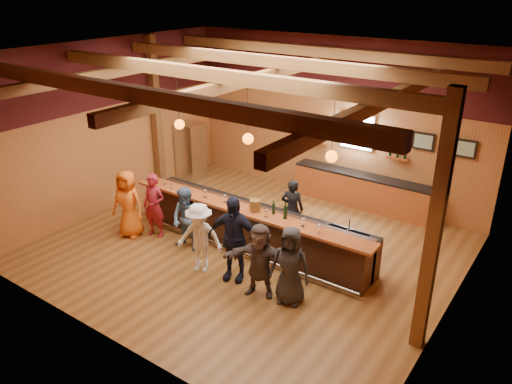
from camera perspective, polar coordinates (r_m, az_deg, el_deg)
room at (r=10.67m, az=-0.76°, el=8.80°), size 9.04×9.00×4.52m
bar_counter at (r=11.70m, az=-0.36°, el=-3.98°), size 6.30×1.07×1.11m
back_bar_cabinet at (r=14.06m, az=12.09°, el=0.13°), size 4.00×0.52×0.95m
window at (r=13.88m, az=11.50°, el=6.79°), size 0.95×0.09×0.95m
framed_pictures at (r=13.56m, az=14.85°, el=6.30°), size 5.35×0.05×0.45m
wine_shelves at (r=13.95m, az=11.25°, el=5.04°), size 3.00×0.18×0.30m
pendant_lights at (r=10.77m, az=-0.92°, el=6.13°), size 4.24×0.24×1.37m
stainless_fridge at (r=15.72m, az=-7.47°, el=4.61°), size 0.70×0.70×1.80m
customer_orange at (r=12.48m, az=-14.42°, el=-1.30°), size 0.93×0.72×1.69m
customer_redvest at (r=12.32m, az=-11.56°, el=-1.56°), size 0.65×0.49×1.61m
customer_denim at (r=11.60m, az=-7.95°, el=-3.13°), size 0.76×0.61×1.53m
customer_white at (r=10.71m, az=-6.45°, el=-5.25°), size 1.17×0.91×1.59m
customer_navy at (r=10.32m, az=-2.63°, el=-5.33°), size 1.19×0.77×1.89m
customer_brown at (r=9.89m, az=0.43°, el=-7.80°), size 1.52×0.88×1.56m
customer_dark at (r=9.69m, az=3.93°, el=-8.40°), size 0.90×0.71×1.61m
bartender at (r=12.06m, az=4.15°, el=-1.93°), size 0.64×0.52×1.51m
ice_bucket at (r=11.05m, az=-0.11°, el=-1.55°), size 0.25×0.25×0.27m
bottle_a at (r=10.92m, az=2.02°, el=-1.93°), size 0.07×0.07×0.32m
bottle_b at (r=10.72m, az=3.36°, el=-2.32°), size 0.08×0.08×0.38m
glass_a at (r=12.69m, az=-10.43°, el=1.41°), size 0.08×0.08×0.18m
glass_b at (r=12.41m, az=-9.68°, el=0.92°), size 0.08×0.08×0.17m
glass_c at (r=12.18m, az=-8.01°, el=0.58°), size 0.07×0.07×0.17m
glass_d at (r=11.79m, az=-5.85°, el=0.03°), size 0.09×0.09×0.20m
glass_e at (r=11.50m, az=-3.59°, el=-0.52°), size 0.09×0.09×0.20m
glass_f at (r=10.78m, az=1.18°, el=-2.22°), size 0.08×0.08×0.18m
glass_g at (r=10.42m, az=5.41°, el=-3.20°), size 0.09×0.09×0.20m
glass_h at (r=10.17m, az=7.24°, el=-4.03°), size 0.09×0.09×0.20m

